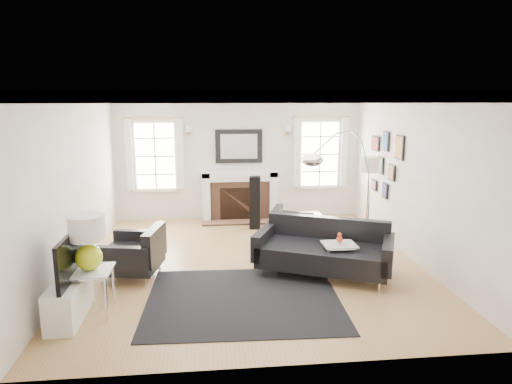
{
  "coord_description": "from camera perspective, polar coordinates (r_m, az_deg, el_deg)",
  "views": [
    {
      "loc": [
        -0.67,
        -7.21,
        2.74
      ],
      "look_at": [
        0.11,
        0.3,
        1.16
      ],
      "focal_mm": 32.0,
      "sensor_mm": 36.0,
      "label": 1
    }
  ],
  "objects": [
    {
      "name": "window_left",
      "position": [
        10.3,
        -12.49,
        4.42
      ],
      "size": [
        1.24,
        0.15,
        1.62
      ],
      "color": "white",
      "rests_on": "back_wall"
    },
    {
      "name": "area_rug",
      "position": [
        6.45,
        -1.58,
        -13.25
      ],
      "size": [
        2.71,
        2.29,
        0.01
      ],
      "primitive_type": "cube",
      "rotation": [
        0.0,
        0.0,
        -0.04
      ],
      "color": "black",
      "rests_on": "floor"
    },
    {
      "name": "fireplace",
      "position": [
        10.26,
        -2.04,
        -0.53
      ],
      "size": [
        1.7,
        0.69,
        1.11
      ],
      "color": "white",
      "rests_on": "floor"
    },
    {
      "name": "window_right",
      "position": [
        10.54,
        7.98,
        4.75
      ],
      "size": [
        1.24,
        0.15,
        1.62
      ],
      "color": "white",
      "rests_on": "back_wall"
    },
    {
      "name": "stick_floor_lamp",
      "position": [
        8.48,
        13.95,
        2.78
      ],
      "size": [
        0.34,
        0.34,
        1.68
      ],
      "color": "#CA9046",
      "rests_on": "floor"
    },
    {
      "name": "sofa",
      "position": [
        7.31,
        8.52,
        -7.21
      ],
      "size": [
        2.29,
        1.71,
        0.68
      ],
      "color": "black",
      "rests_on": "floor"
    },
    {
      "name": "nesting_table",
      "position": [
        7.13,
        10.33,
        -7.28
      ],
      "size": [
        0.5,
        0.42,
        0.54
      ],
      "color": "silver",
      "rests_on": "floor"
    },
    {
      "name": "speaker_tower",
      "position": [
        9.56,
        -0.13,
        -1.35
      ],
      "size": [
        0.26,
        0.26,
        1.12
      ],
      "primitive_type": "cube",
      "rotation": [
        0.0,
        0.0,
        -0.16
      ],
      "color": "black",
      "rests_on": "floor"
    },
    {
      "name": "gallery_wall",
      "position": [
        9.23,
        15.69,
        3.9
      ],
      "size": [
        0.04,
        1.73,
        1.29
      ],
      "color": "black",
      "rests_on": "right_wall"
    },
    {
      "name": "tv_unit",
      "position": [
        6.27,
        -22.32,
        -11.72
      ],
      "size": [
        0.35,
        1.0,
        1.09
      ],
      "color": "white",
      "rests_on": "floor"
    },
    {
      "name": "right_wall",
      "position": [
        8.09,
        19.19,
        1.65
      ],
      "size": [
        0.04,
        6.0,
        2.8
      ],
      "primitive_type": "cube",
      "color": "silver",
      "rests_on": "floor"
    },
    {
      "name": "armchair_left",
      "position": [
        7.33,
        -14.86,
        -7.51
      ],
      "size": [
        1.01,
        1.1,
        0.65
      ],
      "color": "black",
      "rests_on": "floor"
    },
    {
      "name": "front_wall",
      "position": [
        4.47,
        3.01,
        -5.63
      ],
      "size": [
        5.5,
        0.04,
        2.8
      ],
      "primitive_type": "cube",
      "color": "silver",
      "rests_on": "floor"
    },
    {
      "name": "arc_floor_lamp",
      "position": [
        7.69,
        10.85,
        0.35
      ],
      "size": [
        1.61,
        1.49,
        2.28
      ],
      "color": "silver",
      "rests_on": "floor"
    },
    {
      "name": "mantel_mirror",
      "position": [
        10.24,
        -2.15,
        5.73
      ],
      "size": [
        1.05,
        0.07,
        0.75
      ],
      "color": "black",
      "rests_on": "back_wall"
    },
    {
      "name": "left_wall",
      "position": [
        7.62,
        -21.66,
        0.87
      ],
      "size": [
        0.04,
        6.0,
        2.8
      ],
      "primitive_type": "cube",
      "color": "silver",
      "rests_on": "floor"
    },
    {
      "name": "side_table_left",
      "position": [
        6.25,
        -19.97,
        -10.07
      ],
      "size": [
        0.54,
        0.54,
        0.59
      ],
      "color": "silver",
      "rests_on": "floor"
    },
    {
      "name": "coffee_table",
      "position": [
        8.84,
        5.35,
        -3.45
      ],
      "size": [
        1.01,
        1.01,
        0.45
      ],
      "color": "silver",
      "rests_on": "floor"
    },
    {
      "name": "floor",
      "position": [
        7.74,
        -0.58,
        -8.88
      ],
      "size": [
        6.0,
        6.0,
        0.0
      ],
      "primitive_type": "plane",
      "color": "#A77746",
      "rests_on": "ground"
    },
    {
      "name": "crown_molding",
      "position": [
        7.24,
        -0.62,
        11.85
      ],
      "size": [
        5.5,
        6.0,
        0.12
      ],
      "primitive_type": "cube",
      "color": "white",
      "rests_on": "back_wall"
    },
    {
      "name": "gourd_lamp",
      "position": [
        6.08,
        -20.31,
        -5.5
      ],
      "size": [
        0.45,
        0.45,
        0.72
      ],
      "color": "#C6D51A",
      "rests_on": "side_table_left"
    },
    {
      "name": "armchair_right",
      "position": [
        8.74,
        4.3,
        -4.36
      ],
      "size": [
        0.94,
        1.0,
        0.55
      ],
      "color": "black",
      "rests_on": "floor"
    },
    {
      "name": "back_wall",
      "position": [
        10.32,
        -2.16,
        4.38
      ],
      "size": [
        5.5,
        0.04,
        2.8
      ],
      "primitive_type": "cube",
      "color": "silver",
      "rests_on": "floor"
    },
    {
      "name": "ceiling",
      "position": [
        7.24,
        -0.62,
        12.32
      ],
      "size": [
        5.5,
        6.0,
        0.02
      ],
      "primitive_type": "cube",
      "color": "white",
      "rests_on": "back_wall"
    },
    {
      "name": "orange_vase",
      "position": [
        7.06,
        10.39,
        -5.7
      ],
      "size": [
        0.1,
        0.1,
        0.16
      ],
      "color": "#C53E19",
      "rests_on": "nesting_table"
    }
  ]
}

